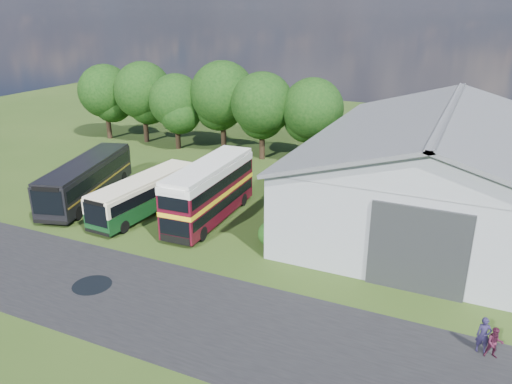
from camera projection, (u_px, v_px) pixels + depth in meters
The scene contains 18 objects.
ground at pixel (146, 267), 30.07m from camera, with size 120.00×120.00×0.00m, color #253C13.
asphalt_road at pixel (158, 304), 26.34m from camera, with size 60.00×8.00×0.02m, color black.
puddle at pixel (92, 285), 28.11m from camera, with size 2.20×2.20×0.01m, color black.
storage_shed at pixel (444, 161), 36.31m from camera, with size 18.80×24.80×8.15m.
tree_far_left at pixel (105, 91), 57.57m from camera, with size 6.12×6.12×8.64m.
tree_left_a at pixel (143, 91), 55.92m from camera, with size 6.46×6.46×9.12m.
tree_left_b at pixel (176, 101), 53.33m from camera, with size 5.78×5.78×8.16m.
tree_mid at pixel (223, 94), 52.14m from camera, with size 6.80×6.80×9.60m.
tree_right_a at pixel (262, 104), 49.50m from camera, with size 6.26×6.26×8.83m.
tree_right_b at pixel (313, 109), 48.30m from camera, with size 5.98×5.98×8.45m.
shrub_front at pixel (271, 244), 32.97m from camera, with size 1.70×1.70×1.70m, color #194714.
shrub_mid at pixel (282, 233), 34.67m from camera, with size 1.60×1.60×1.60m, color #194714.
shrub_back at pixel (292, 222), 36.37m from camera, with size 1.80×1.80×1.80m, color #194714.
bus_green_single at pixel (145, 194), 37.52m from camera, with size 2.90×10.23×2.79m.
bus_maroon_double at pixel (210, 192), 36.10m from camera, with size 2.97×10.12×4.31m.
bus_dark_single at pixel (87, 179), 40.12m from camera, with size 5.79×11.97×3.22m.
visitor_a at pixel (483, 335), 22.43m from camera, with size 0.64×0.42×1.74m, color #1E1937.
visitor_b at pixel (495, 343), 22.08m from camera, with size 0.74×0.58×1.52m, color #3A1224.
Camera 1 is at (17.17, -21.35, 14.77)m, focal length 35.00 mm.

